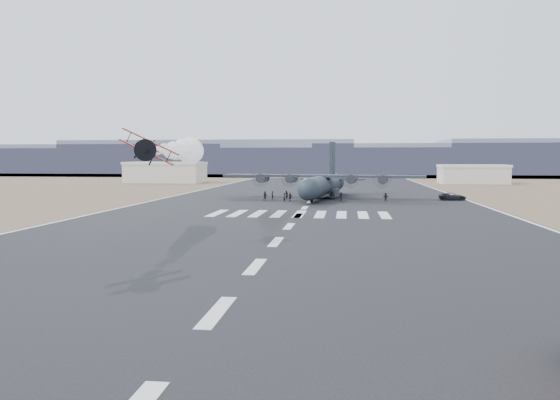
% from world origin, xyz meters
% --- Properties ---
extents(ground, '(500.00, 500.00, 0.00)m').
position_xyz_m(ground, '(0.00, 0.00, 0.00)').
color(ground, black).
rests_on(ground, ground).
extents(scrub_far, '(500.00, 80.00, 0.00)m').
position_xyz_m(scrub_far, '(0.00, 230.00, 0.00)').
color(scrub_far, brown).
rests_on(scrub_far, ground).
extents(runway_markings, '(60.00, 260.00, 0.01)m').
position_xyz_m(runway_markings, '(0.00, 60.00, 0.01)').
color(runway_markings, silver).
rests_on(runway_markings, ground).
extents(ridge_seg_b, '(150.00, 50.00, 15.00)m').
position_xyz_m(ridge_seg_b, '(-130.00, 260.00, 7.50)').
color(ridge_seg_b, slate).
rests_on(ridge_seg_b, ground).
extents(ridge_seg_c, '(150.00, 50.00, 17.00)m').
position_xyz_m(ridge_seg_c, '(-65.00, 260.00, 8.50)').
color(ridge_seg_c, slate).
rests_on(ridge_seg_c, ground).
extents(ridge_seg_d, '(150.00, 50.00, 13.00)m').
position_xyz_m(ridge_seg_d, '(0.00, 260.00, 6.50)').
color(ridge_seg_d, slate).
rests_on(ridge_seg_d, ground).
extents(ridge_seg_e, '(150.00, 50.00, 15.00)m').
position_xyz_m(ridge_seg_e, '(65.00, 260.00, 7.50)').
color(ridge_seg_e, slate).
rests_on(ridge_seg_e, ground).
extents(hangar_left, '(24.50, 14.50, 6.70)m').
position_xyz_m(hangar_left, '(-52.00, 145.00, 3.41)').
color(hangar_left, '#BDB6A8').
rests_on(hangar_left, ground).
extents(hangar_right, '(20.50, 12.50, 5.90)m').
position_xyz_m(hangar_right, '(46.00, 150.00, 3.01)').
color(hangar_right, '#BDB6A8').
rests_on(hangar_right, ground).
extents(aerobatic_biplane, '(5.11, 5.06, 3.56)m').
position_xyz_m(aerobatic_biplane, '(-11.56, 21.25, 8.91)').
color(aerobatic_biplane, '#AB1F0B').
extents(smoke_trail, '(5.09, 25.55, 3.50)m').
position_xyz_m(smoke_trail, '(-14.28, 42.33, 9.09)').
color(smoke_trail, white).
extents(transport_aircraft, '(39.90, 32.74, 11.51)m').
position_xyz_m(transport_aircraft, '(2.07, 81.73, 2.97)').
color(transport_aircraft, '#212831').
rests_on(transport_aircraft, ground).
extents(support_vehicle, '(5.14, 2.52, 1.41)m').
position_xyz_m(support_vehicle, '(26.70, 79.34, 0.70)').
color(support_vehicle, black).
rests_on(support_vehicle, ground).
extents(crew_a, '(0.69, 0.75, 1.64)m').
position_xyz_m(crew_a, '(-4.56, 71.08, 0.82)').
color(crew_a, black).
rests_on(crew_a, ground).
extents(crew_b, '(0.93, 0.92, 1.66)m').
position_xyz_m(crew_b, '(-4.99, 78.36, 0.83)').
color(crew_b, black).
rests_on(crew_b, ground).
extents(crew_c, '(1.21, 1.01, 1.71)m').
position_xyz_m(crew_c, '(5.67, 73.98, 0.86)').
color(crew_c, black).
rests_on(crew_c, ground).
extents(crew_d, '(1.08, 0.82, 1.64)m').
position_xyz_m(crew_d, '(-3.70, 72.79, 0.82)').
color(crew_d, black).
rests_on(crew_d, ground).
extents(crew_e, '(0.93, 0.86, 1.63)m').
position_xyz_m(crew_e, '(3.97, 78.00, 0.81)').
color(crew_e, black).
rests_on(crew_e, ground).
extents(crew_f, '(1.48, 1.18, 1.57)m').
position_xyz_m(crew_f, '(13.88, 74.90, 0.78)').
color(crew_f, black).
rests_on(crew_f, ground).
extents(crew_g, '(0.65, 0.73, 1.70)m').
position_xyz_m(crew_g, '(-7.42, 75.84, 0.85)').
color(crew_g, black).
rests_on(crew_g, ground).
extents(crew_h, '(0.86, 0.54, 1.74)m').
position_xyz_m(crew_h, '(-8.53, 73.87, 0.87)').
color(crew_h, black).
rests_on(crew_h, ground).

